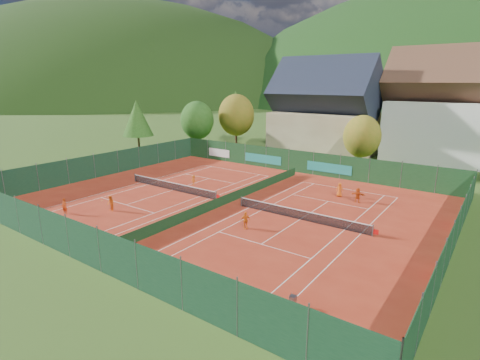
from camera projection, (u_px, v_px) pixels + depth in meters
name	position (u px, v px, depth m)	size (l,w,h in m)	color
ground	(229.00, 203.00, 37.87)	(600.00, 600.00, 0.00)	#2E4E18
clay_pad	(229.00, 203.00, 37.86)	(40.00, 32.00, 0.01)	#9D2917
court_markings_left	(172.00, 190.00, 42.36)	(11.03, 23.83, 0.00)	white
court_markings_right	(300.00, 220.00, 33.36)	(11.03, 23.83, 0.00)	white
tennis_net_left	(173.00, 186.00, 42.15)	(13.30, 0.10, 1.02)	#59595B
tennis_net_right	(302.00, 215.00, 33.14)	(13.30, 0.10, 1.02)	#59595B
court_divider	(228.00, 198.00, 37.73)	(0.03, 28.80, 1.00)	#133619
fence_north	(298.00, 162.00, 50.31)	(40.00, 0.10, 3.00)	#153A1B
fence_south	(83.00, 244.00, 24.90)	(40.00, 0.04, 3.00)	#12331E
fence_west	(106.00, 164.00, 48.73)	(0.04, 32.00, 3.00)	#143822
fence_east	(455.00, 235.00, 26.27)	(0.09, 32.00, 3.00)	#12331C
chalet	(324.00, 115.00, 61.43)	(16.20, 12.00, 16.00)	#C0B288
hotel_block_a	(462.00, 113.00, 55.26)	(21.60, 11.00, 17.25)	silver
tree_west_front	(197.00, 120.00, 64.58)	(5.72, 5.72, 8.69)	#4C2C1B
tree_west_mid	(236.00, 115.00, 66.87)	(6.44, 6.44, 9.78)	#472B19
tree_west_back	(236.00, 107.00, 76.36)	(5.60, 5.60, 10.00)	#472F19
tree_center	(362.00, 136.00, 50.57)	(5.01, 5.01, 7.60)	#4D371B
tree_west_side	(137.00, 118.00, 61.49)	(5.04, 5.04, 9.00)	#432C18
ball_hopper	(293.00, 298.00, 20.31)	(0.34, 0.34, 0.80)	slate
loose_ball_0	(102.00, 201.00, 38.53)	(0.07, 0.07, 0.07)	#CCD833
loose_ball_1	(197.00, 242.00, 28.67)	(0.07, 0.07, 0.07)	#CCD833
loose_ball_2	(304.00, 195.00, 40.55)	(0.07, 0.07, 0.07)	#CCD833
loose_ball_3	(243.00, 184.00, 44.61)	(0.07, 0.07, 0.07)	#CCD833
loose_ball_4	(320.00, 251.00, 27.14)	(0.07, 0.07, 0.07)	#CCD833
player_left_near	(64.00, 206.00, 34.66)	(0.55, 0.36, 1.50)	#CF4012
player_left_mid	(111.00, 204.00, 35.36)	(0.74, 0.58, 1.52)	orange
player_left_far	(194.00, 180.00, 44.30)	(0.78, 0.45, 1.20)	#D15912
player_right_near	(245.00, 220.00, 31.13)	(0.88, 0.36, 1.49)	orange
player_right_far_a	(340.00, 190.00, 39.82)	(0.75, 0.49, 1.54)	#D85613
player_right_far_b	(358.00, 195.00, 37.93)	(1.42, 0.45, 1.54)	#CE4912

